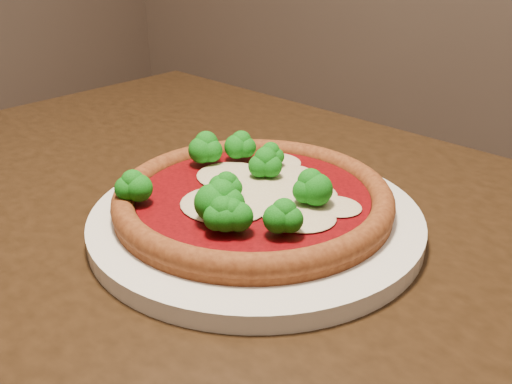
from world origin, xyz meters
The scene contains 3 objects.
dining_table centered at (-0.13, -0.12, 0.65)m, with size 1.30×1.10×0.75m.
plate centered at (-0.11, -0.05, 0.76)m, with size 0.33×0.33×0.02m, color silver.
pizza centered at (-0.12, -0.05, 0.78)m, with size 0.28×0.28×0.06m.
Camera 1 is at (0.15, -0.49, 1.03)m, focal length 40.00 mm.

